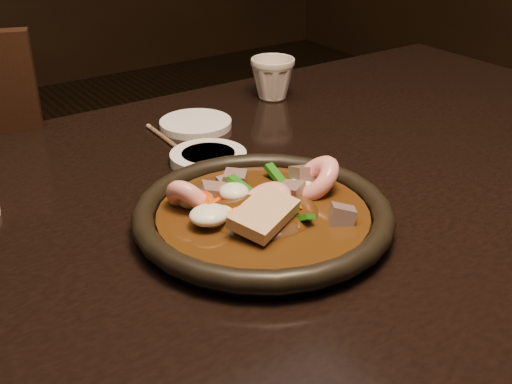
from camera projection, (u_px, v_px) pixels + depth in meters
table at (248, 257)px, 0.85m from camera, size 1.60×0.90×0.75m
plate at (263, 216)px, 0.76m from camera, size 0.31×0.31×0.03m
stirfry at (258, 208)px, 0.77m from camera, size 0.22×0.19×0.07m
soy_dish at (208, 158)px, 0.93m from camera, size 0.11×0.11×0.02m
saucer_right at (196, 124)px, 1.06m from camera, size 0.12×0.12×0.01m
tea_cup at (273, 77)px, 1.17m from camera, size 0.10×0.10×0.08m
chopsticks at (182, 152)px, 0.96m from camera, size 0.02×0.25×0.01m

